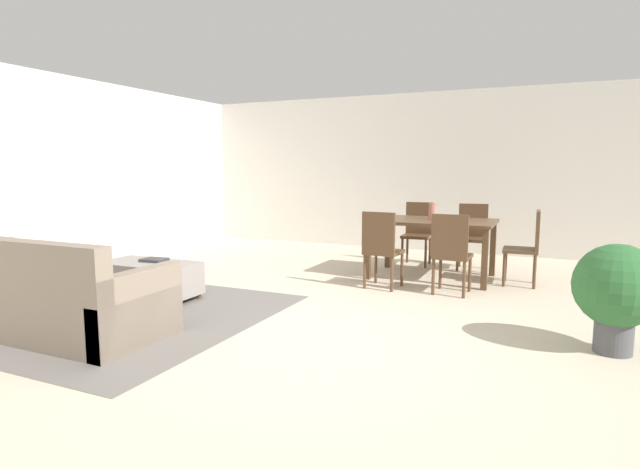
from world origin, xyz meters
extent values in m
plane|color=beige|center=(0.00, 0.00, 0.00)|extent=(10.80, 10.80, 0.00)
cube|color=silver|center=(0.00, 5.00, 1.35)|extent=(9.00, 0.12, 2.70)
cube|color=silver|center=(-4.50, 0.50, 1.35)|extent=(0.12, 11.00, 2.70)
cube|color=slate|center=(-2.15, -0.24, 0.00)|extent=(3.00, 2.80, 0.01)
cube|color=gray|center=(-2.10, -0.84, 0.21)|extent=(1.95, 0.91, 0.42)
cube|color=gray|center=(-2.10, -1.21, 0.64)|extent=(1.95, 0.16, 0.44)
cube|color=gray|center=(-1.20, -0.84, 0.31)|extent=(0.14, 0.91, 0.62)
cube|color=silver|center=(-2.60, -0.92, 0.63)|extent=(0.42, 0.15, 0.43)
cube|color=beige|center=(-2.10, -0.97, 0.58)|extent=(0.33, 0.11, 0.33)
cube|color=beige|center=(-1.60, -0.94, 0.61)|extent=(0.39, 0.15, 0.39)
cube|color=gray|center=(-2.20, 0.36, 0.23)|extent=(1.07, 0.55, 0.35)
cylinder|color=#513823|center=(-2.68, 0.59, 0.03)|extent=(0.05, 0.05, 0.06)
cylinder|color=#513823|center=(-1.71, 0.59, 0.03)|extent=(0.05, 0.05, 0.06)
cylinder|color=#513823|center=(-2.68, 0.13, 0.03)|extent=(0.05, 0.05, 0.06)
cylinder|color=#513823|center=(-1.71, 0.13, 0.03)|extent=(0.05, 0.05, 0.06)
cube|color=#513823|center=(0.36, 2.75, 0.74)|extent=(1.56, 0.99, 0.04)
cube|color=#513823|center=(-0.36, 3.18, 0.36)|extent=(0.07, 0.07, 0.72)
cube|color=#513823|center=(1.08, 3.18, 0.36)|extent=(0.07, 0.07, 0.72)
cube|color=#513823|center=(-0.36, 2.31, 0.36)|extent=(0.07, 0.07, 0.72)
cube|color=#513823|center=(1.08, 2.31, 0.36)|extent=(0.07, 0.07, 0.72)
cube|color=#513823|center=(-0.04, 1.95, 0.43)|extent=(0.43, 0.43, 0.04)
cube|color=#513823|center=(-0.05, 1.77, 0.69)|extent=(0.40, 0.07, 0.47)
cylinder|color=#513823|center=(-0.19, 2.13, 0.21)|extent=(0.04, 0.04, 0.41)
cylinder|color=#513823|center=(0.15, 2.11, 0.21)|extent=(0.04, 0.04, 0.41)
cylinder|color=#513823|center=(-0.22, 1.79, 0.21)|extent=(0.04, 0.04, 0.41)
cylinder|color=#513823|center=(0.12, 1.77, 0.21)|extent=(0.04, 0.04, 0.41)
cube|color=#513823|center=(0.76, 1.99, 0.43)|extent=(0.41, 0.41, 0.04)
cube|color=#513823|center=(0.76, 1.81, 0.69)|extent=(0.40, 0.05, 0.47)
cylinder|color=#513823|center=(0.60, 2.17, 0.21)|extent=(0.04, 0.04, 0.41)
cylinder|color=#513823|center=(0.94, 2.15, 0.21)|extent=(0.04, 0.04, 0.41)
cylinder|color=#513823|center=(0.59, 1.83, 0.21)|extent=(0.04, 0.04, 0.41)
cylinder|color=#513823|center=(0.93, 1.82, 0.21)|extent=(0.04, 0.04, 0.41)
cube|color=#513823|center=(-0.03, 3.51, 0.43)|extent=(0.42, 0.42, 0.04)
cube|color=#513823|center=(-0.03, 3.69, 0.69)|extent=(0.40, 0.06, 0.47)
cylinder|color=#513823|center=(0.15, 3.35, 0.21)|extent=(0.04, 0.04, 0.41)
cylinder|color=#513823|center=(-0.19, 3.33, 0.21)|extent=(0.04, 0.04, 0.41)
cylinder|color=#513823|center=(0.14, 3.69, 0.21)|extent=(0.04, 0.04, 0.41)
cylinder|color=#513823|center=(-0.20, 3.67, 0.21)|extent=(0.04, 0.04, 0.41)
cube|color=#513823|center=(0.76, 3.50, 0.43)|extent=(0.43, 0.43, 0.04)
cube|color=#513823|center=(0.75, 3.68, 0.69)|extent=(0.40, 0.07, 0.47)
cylinder|color=#513823|center=(0.94, 3.35, 0.21)|extent=(0.04, 0.04, 0.41)
cylinder|color=#513823|center=(0.60, 3.32, 0.21)|extent=(0.04, 0.04, 0.41)
cylinder|color=#513823|center=(0.92, 3.68, 0.21)|extent=(0.04, 0.04, 0.41)
cylinder|color=#513823|center=(0.58, 3.66, 0.21)|extent=(0.04, 0.04, 0.41)
cube|color=#513823|center=(1.44, 2.77, 0.43)|extent=(0.41, 0.41, 0.04)
cube|color=#513823|center=(1.62, 2.78, 0.69)|extent=(0.05, 0.40, 0.47)
cylinder|color=#513823|center=(1.28, 2.60, 0.21)|extent=(0.04, 0.04, 0.41)
cylinder|color=#513823|center=(1.26, 2.94, 0.21)|extent=(0.04, 0.04, 0.41)
cylinder|color=#513823|center=(1.62, 2.61, 0.21)|extent=(0.04, 0.04, 0.41)
cylinder|color=#513823|center=(1.60, 2.95, 0.21)|extent=(0.04, 0.04, 0.41)
cylinder|color=#B26659|center=(0.35, 2.74, 0.87)|extent=(0.08, 0.08, 0.21)
cube|color=#333338|center=(-2.18, 0.43, 0.42)|extent=(0.28, 0.23, 0.03)
cylinder|color=#4C4C51|center=(2.25, 0.58, 0.13)|extent=(0.28, 0.28, 0.26)
sphere|color=#2D6633|center=(2.25, 0.58, 0.53)|extent=(0.64, 0.64, 0.64)
camera|label=1|loc=(1.77, -3.83, 1.42)|focal=28.67mm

